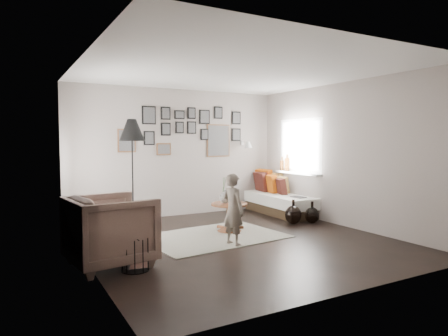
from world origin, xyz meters
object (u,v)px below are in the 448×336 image
child (233,209)px  floor_lamp (132,134)px  magazine_basket (135,254)px  demijohn_large (293,215)px  pedestal_table (229,218)px  demijohn_small (312,215)px  armchair (111,230)px  daybed (279,200)px  vase (225,195)px

child → floor_lamp: bearing=12.6°
magazine_basket → demijohn_large: (3.33, 1.17, -0.02)m
pedestal_table → demijohn_large: (1.34, -0.05, -0.05)m
magazine_basket → demijohn_small: size_ratio=0.96×
armchair → demijohn_small: size_ratio=2.34×
armchair → child: (1.82, 0.10, 0.09)m
armchair → magazine_basket: armchair is taller
magazine_basket → demijohn_large: 3.53m
armchair → demijohn_large: bearing=-83.9°
daybed → magazine_basket: bearing=-147.9°
armchair → magazine_basket: (0.21, -0.33, -0.25)m
magazine_basket → demijohn_small: 3.83m
demijohn_large → magazine_basket: bearing=-160.6°
demijohn_large → demijohn_small: size_ratio=1.10×
daybed → demijohn_large: daybed is taller
daybed → magazine_basket: daybed is taller
floor_lamp → magazine_basket: (-0.66, -2.36, -1.47)m
pedestal_table → demijohn_small: 1.70m
pedestal_table → floor_lamp: floor_lamp is taller
daybed → child: bearing=-138.9°
floor_lamp → magazine_basket: 2.85m
floor_lamp → demijohn_large: 3.28m
pedestal_table → magazine_basket: 2.34m
pedestal_table → child: bearing=-115.9°
magazine_basket → armchair: bearing=122.0°
demijohn_small → pedestal_table: bearing=174.1°
daybed → armchair: bearing=-153.0°
daybed → child: child is taller
daybed → floor_lamp: size_ratio=0.99×
vase → daybed: size_ratio=0.23×
vase → floor_lamp: size_ratio=0.23×
pedestal_table → armchair: 2.39m
vase → child: bearing=-110.6°
demijohn_large → demijohn_small: bearing=-18.9°
floor_lamp → magazine_basket: size_ratio=4.86×
pedestal_table → armchair: armchair is taller
daybed → demijohn_small: bearing=-93.6°
demijohn_large → child: bearing=-156.7°
armchair → vase: bearing=-74.0°
daybed → child: size_ratio=1.78×
pedestal_table → child: (-0.39, -0.79, 0.31)m
demijohn_large → daybed: bearing=66.3°
daybed → armchair: (-4.00, -1.88, 0.15)m
floor_lamp → child: floor_lamp is taller
armchair → demijohn_small: (3.89, 0.72, -0.29)m
daybed → floor_lamp: floor_lamp is taller
daybed → demijohn_large: size_ratio=4.18×
armchair → child: size_ratio=0.91×
daybed → demijohn_large: 1.15m
magazine_basket → demijohn_large: bearing=19.4°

